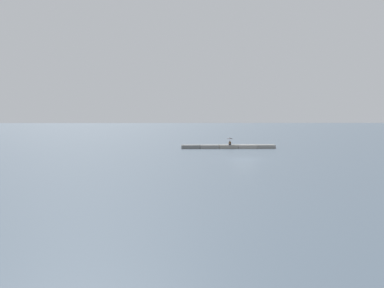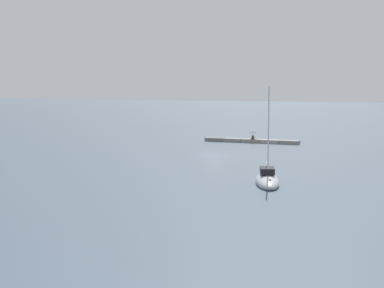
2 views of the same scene
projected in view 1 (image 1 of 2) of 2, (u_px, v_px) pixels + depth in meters
The scene contains 4 objects.
ground_plane at pixel (244, 159), 53.57m from camera, with size 500.00×500.00×0.00m, color #475666.
seawall_pier at pixel (228, 147), 70.91m from camera, with size 15.57×1.81×0.59m.
person_seated_brown_left at pixel (230, 143), 70.75m from camera, with size 0.42×0.63×0.73m.
umbrella_open_black at pixel (230, 138), 70.88m from camera, with size 1.12×1.12×1.25m.
Camera 1 is at (8.33, 53.07, 5.52)m, focal length 39.95 mm.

